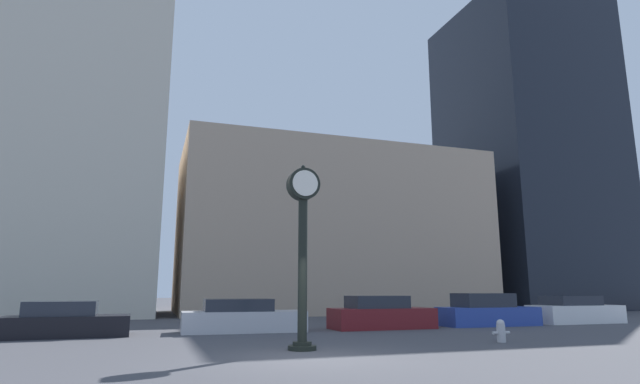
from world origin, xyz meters
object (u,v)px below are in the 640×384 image
car_black (65,322)px  car_maroon (381,315)px  street_clock (303,236)px  car_white (574,311)px  car_silver (242,318)px  car_blue (487,312)px  fire_hydrant_far (501,331)px

car_black → car_maroon: (11.95, -0.12, 0.07)m
street_clock → car_black: bearing=136.7°
car_maroon → car_white: car_maroon is taller
car_silver → car_blue: size_ratio=1.04×
street_clock → car_maroon: street_clock is taller
car_maroon → car_blue: 5.35m
street_clock → car_silver: (-0.52, 6.35, -2.54)m
street_clock → car_blue: (10.62, 6.28, -2.47)m
car_maroon → car_blue: car_blue is taller
street_clock → car_white: size_ratio=1.15×
car_black → fire_hydrant_far: bearing=-27.6°
car_black → car_silver: size_ratio=0.88×
car_blue → fire_hydrant_far: car_blue is taller
car_silver → fire_hydrant_far: (6.93, -6.37, -0.18)m
street_clock → car_white: (15.85, 6.46, -2.51)m
car_black → car_maroon: car_maroon is taller
street_clock → car_maroon: 8.49m
street_clock → car_maroon: (5.27, 6.17, -2.50)m
car_maroon → fire_hydrant_far: (1.15, -6.19, -0.23)m
car_maroon → fire_hydrant_far: 6.30m
car_black → fire_hydrant_far: size_ratio=6.02×
car_maroon → car_white: (10.58, 0.29, -0.01)m
car_white → fire_hydrant_far: (-9.43, -6.48, -0.22)m
car_blue → fire_hydrant_far: size_ratio=6.60×
car_blue → car_white: (5.23, 0.19, -0.04)m
car_silver → street_clock: bearing=-83.2°
car_black → car_blue: (17.30, -0.02, 0.10)m
car_blue → fire_hydrant_far: (-4.20, -6.29, -0.26)m
street_clock → car_silver: 6.86m
street_clock → fire_hydrant_far: size_ratio=7.42×
car_black → car_maroon: bearing=-2.5°
car_maroon → fire_hydrant_far: bearing=-79.8°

